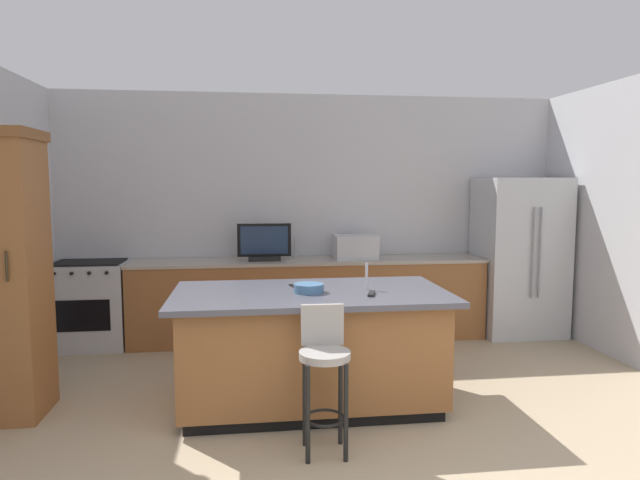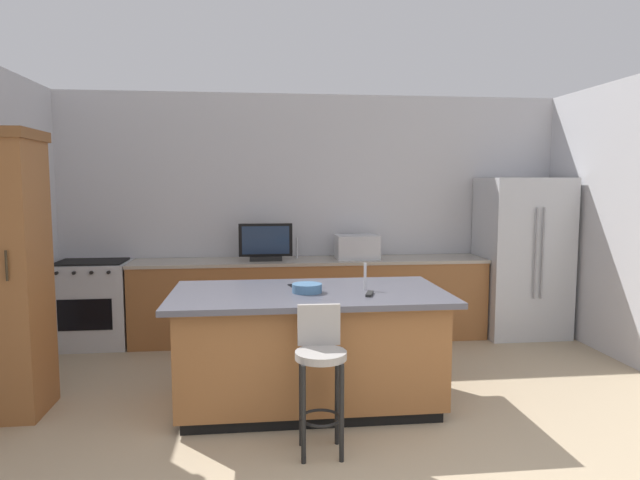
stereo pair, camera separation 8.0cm
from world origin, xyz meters
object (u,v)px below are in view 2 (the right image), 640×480
at_px(cell_phone, 294,286).
at_px(refrigerator, 522,257).
at_px(bar_stool_center, 320,366).
at_px(fruit_bowl, 307,288).
at_px(kitchen_island, 309,347).
at_px(range_oven, 93,304).
at_px(tv_remote, 370,294).
at_px(microwave, 357,247).
at_px(tv_monitor, 266,243).

bearing_deg(cell_phone, refrigerator, 16.24).
relative_size(bar_stool_center, fruit_bowl, 4.13).
bearing_deg(kitchen_island, range_oven, 139.24).
height_order(kitchen_island, range_oven, range_oven).
height_order(kitchen_island, fruit_bowl, fruit_bowl).
distance_m(fruit_bowl, cell_phone, 0.28).
relative_size(kitchen_island, tv_remote, 12.79).
height_order(microwave, tv_monitor, tv_monitor).
relative_size(range_oven, bar_stool_center, 0.97).
bearing_deg(tv_remote, range_oven, 159.61).
bearing_deg(range_oven, microwave, 0.02).
bearing_deg(bar_stool_center, cell_phone, 97.32).
height_order(cell_phone, tv_remote, tv_remote).
distance_m(refrigerator, tv_remote, 3.03).
bearing_deg(refrigerator, bar_stool_center, -135.72).
distance_m(microwave, fruit_bowl, 2.10).
xyz_separation_m(refrigerator, tv_monitor, (-3.00, 0.02, 0.19)).
xyz_separation_m(bar_stool_center, cell_phone, (-0.10, 1.00, 0.35)).
xyz_separation_m(refrigerator, microwave, (-1.96, 0.07, 0.14)).
bearing_deg(tv_remote, kitchen_island, 172.82).
bearing_deg(range_oven, cell_phone, -38.80).
xyz_separation_m(refrigerator, range_oven, (-4.90, 0.07, -0.46)).
height_order(bar_stool_center, cell_phone, bar_stool_center).
height_order(kitchen_island, bar_stool_center, bar_stool_center).
bearing_deg(tv_monitor, fruit_bowl, -81.33).
bearing_deg(microwave, fruit_bowl, -111.05).
relative_size(refrigerator, bar_stool_center, 1.90).
xyz_separation_m(kitchen_island, fruit_bowl, (-0.02, -0.06, 0.49)).
xyz_separation_m(range_oven, cell_phone, (2.10, -1.69, 0.47)).
distance_m(fruit_bowl, tv_remote, 0.49).
bearing_deg(microwave, range_oven, -179.98).
bearing_deg(microwave, cell_phone, -116.33).
height_order(range_oven, tv_remote, tv_remote).
xyz_separation_m(refrigerator, cell_phone, (-2.79, -1.62, 0.01)).
distance_m(kitchen_island, fruit_bowl, 0.49).
distance_m(refrigerator, microwave, 1.96).
distance_m(kitchen_island, bar_stool_center, 0.80).
bearing_deg(kitchen_island, tv_monitor, 99.55).
bearing_deg(range_oven, bar_stool_center, -50.66).
distance_m(kitchen_island, tv_monitor, 1.98).
bearing_deg(fruit_bowl, microwave, 68.95).
bearing_deg(tv_monitor, range_oven, 178.47).
distance_m(range_oven, microwave, 3.00).
distance_m(tv_monitor, cell_phone, 1.66).
bearing_deg(microwave, bar_stool_center, -105.20).
xyz_separation_m(fruit_bowl, tv_remote, (0.47, -0.16, -0.02)).
height_order(refrigerator, microwave, refrigerator).
height_order(refrigerator, range_oven, refrigerator).
relative_size(refrigerator, fruit_bowl, 7.84).
xyz_separation_m(tv_monitor, bar_stool_center, (0.31, -2.64, -0.53)).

